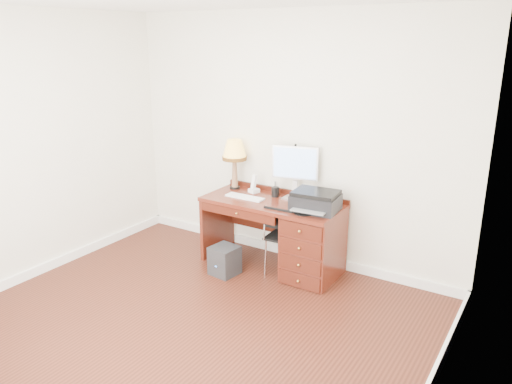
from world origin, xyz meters
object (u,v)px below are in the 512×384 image
Objects in this scene: printer at (316,201)px; chair at (283,233)px; desk at (299,236)px; leg_lamp at (234,153)px; equipment_box at (225,260)px; monitor at (296,166)px; phone at (254,187)px.

chair is (-0.32, -0.09, -0.38)m from printer.
leg_lamp is at bearing 169.73° from desk.
monitor is at bearing 60.81° from equipment_box.
leg_lamp is 2.78× the size of phone.
leg_lamp is 0.45m from phone.
desk is at bearing -10.27° from leg_lamp.
printer is (0.36, -0.24, -0.26)m from monitor.
phone is 0.69m from chair.
monitor is 0.76m from leg_lamp.
desk is 0.82m from equipment_box.
printer is 0.51m from chair.
chair is 2.50× the size of equipment_box.
monitor reaches higher than phone.
chair is (0.80, -0.29, -0.70)m from leg_lamp.
printer is at bearing 13.55° from chair.
monitor is 1.25m from equipment_box.
monitor is at bearing 2.92° from leg_lamp.
desk is at bearing 165.70° from printer.
desk is 0.18m from chair.
chair reaches higher than equipment_box.
monitor is 1.19× the size of printer.
printer is (0.19, -0.03, 0.44)m from desk.
chair reaches higher than desk.
phone is (-0.84, 0.18, -0.04)m from printer.
leg_lamp is at bearing 169.67° from monitor.
printer is at bearing 33.40° from equipment_box.
desk is 1.20m from leg_lamp.
monitor is 0.72m from chair.
desk is at bearing 4.48° from phone.
printer is 2.35× the size of phone.
equipment_box is at bearing -145.46° from desk.
chair is at bearing -20.08° from leg_lamp.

